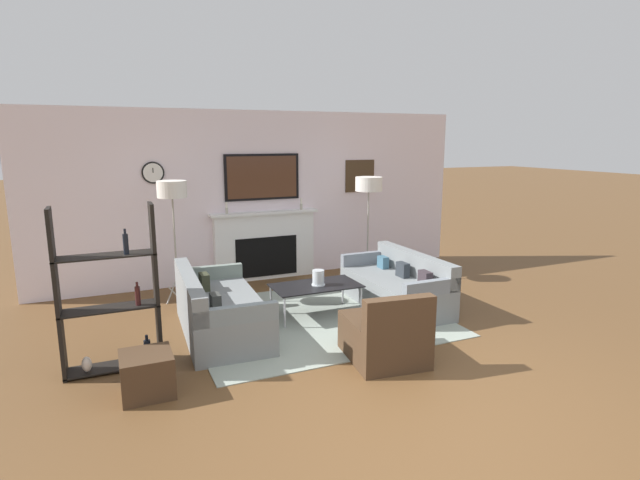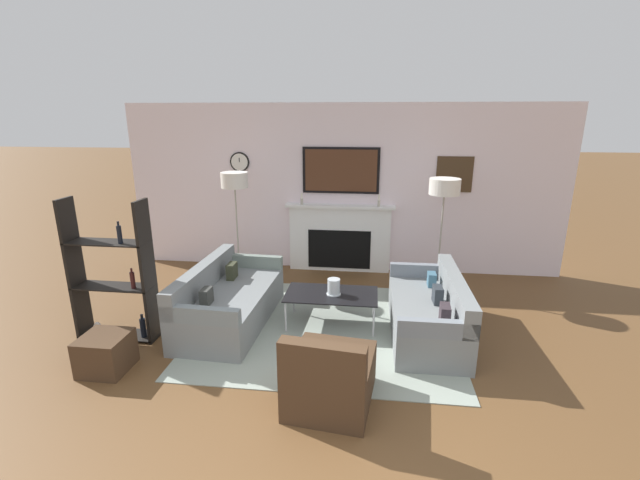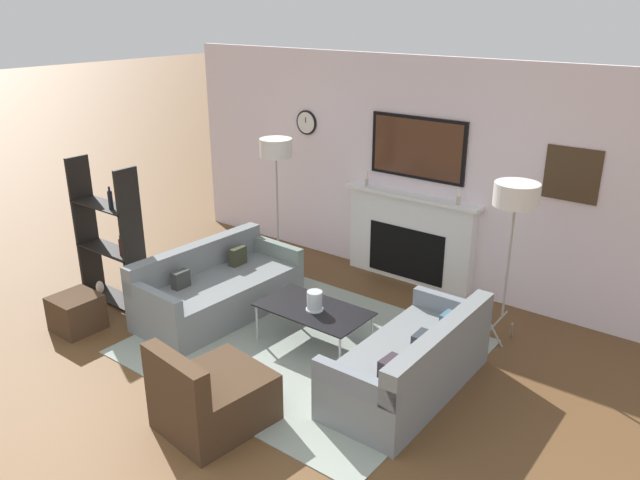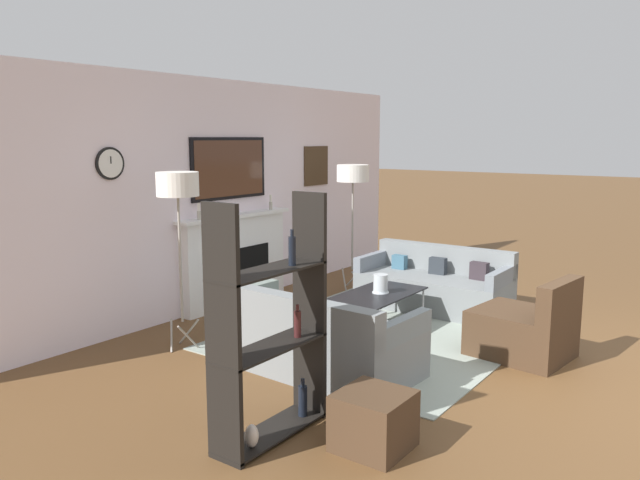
# 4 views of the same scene
# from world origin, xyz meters

# --- Properties ---
(fireplace_wall) EXTENTS (7.11, 0.28, 2.70)m
(fireplace_wall) POSITION_xyz_m (0.00, 4.70, 1.22)
(fireplace_wall) COLOR white
(fireplace_wall) RESTS_ON ground_plane
(area_rug) EXTENTS (3.08, 2.65, 0.01)m
(area_rug) POSITION_xyz_m (0.00, 2.53, 0.01)
(area_rug) COLOR #919C90
(area_rug) RESTS_ON ground_plane
(couch_left) EXTENTS (0.95, 1.86, 0.74)m
(couch_left) POSITION_xyz_m (-1.23, 2.53, 0.27)
(couch_left) COLOR gray
(couch_left) RESTS_ON ground_plane
(couch_right) EXTENTS (0.80, 1.75, 0.73)m
(couch_right) POSITION_xyz_m (1.23, 2.53, 0.27)
(couch_right) COLOR gray
(couch_right) RESTS_ON ground_plane
(armchair) EXTENTS (0.82, 0.91, 0.77)m
(armchair) POSITION_xyz_m (0.19, 1.11, 0.26)
(armchair) COLOR #45301F
(armchair) RESTS_ON ground_plane
(coffee_table) EXTENTS (1.12, 0.62, 0.41)m
(coffee_table) POSITION_xyz_m (0.06, 2.62, 0.39)
(coffee_table) COLOR black
(coffee_table) RESTS_ON ground_plane
(hurricane_candle) EXTENTS (0.18, 0.18, 0.20)m
(hurricane_candle) POSITION_xyz_m (0.09, 2.61, 0.50)
(hurricane_candle) COLOR silver
(hurricane_candle) RESTS_ON coffee_table
(floor_lamp_left) EXTENTS (0.40, 0.40, 1.71)m
(floor_lamp_left) POSITION_xyz_m (-1.51, 3.88, 1.57)
(floor_lamp_left) COLOR #9E998E
(floor_lamp_left) RESTS_ON ground_plane
(floor_lamp_right) EXTENTS (0.43, 0.43, 1.68)m
(floor_lamp_right) POSITION_xyz_m (1.51, 3.88, 1.53)
(floor_lamp_right) COLOR #9E998E
(floor_lamp_right) RESTS_ON ground_plane
(shelf_unit) EXTENTS (0.92, 0.28, 1.65)m
(shelf_unit) POSITION_xyz_m (-2.38, 2.02, 0.74)
(shelf_unit) COLOR black
(shelf_unit) RESTS_ON ground_plane
(ottoman) EXTENTS (0.45, 0.45, 0.38)m
(ottoman) POSITION_xyz_m (-2.13, 1.36, 0.19)
(ottoman) COLOR #45301F
(ottoman) RESTS_ON ground_plane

